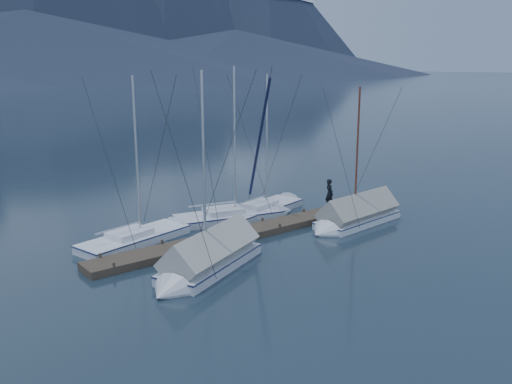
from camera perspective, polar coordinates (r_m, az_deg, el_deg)
ground at (r=26.31m, az=2.71°, el=-5.46°), size 1000.00×1000.00×0.00m
dock at (r=27.74m, az=0.00°, el=-4.21°), size 18.00×1.50×0.54m
mooring_posts at (r=27.37m, az=-0.82°, el=-3.92°), size 15.12×1.52×0.35m
sailboat_open_left at (r=27.50m, az=-11.30°, el=-4.53°), size 6.88×3.38×8.76m
sailboat_open_mid at (r=30.44m, az=-1.34°, el=-2.50°), size 7.22×3.53×9.20m
sailboat_open_right at (r=32.23m, az=1.60°, el=-1.61°), size 6.84×3.39×8.72m
sailboat_covered_near at (r=29.61m, az=10.16°, el=-2.68°), size 6.43×2.71×8.16m
sailboat_covered_far at (r=22.75m, az=-5.48°, el=-7.39°), size 6.69×4.39×9.07m
person at (r=31.51m, az=7.74°, el=-0.14°), size 0.57×0.71×1.69m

